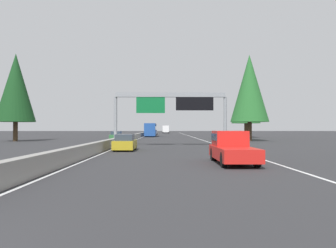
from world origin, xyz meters
name	(u,v)px	position (x,y,z in m)	size (l,w,h in m)	color
ground_plane	(138,138)	(60.00, 0.00, 0.00)	(320.00, 320.00, 0.00)	#2D2D30
median_barrier	(143,134)	(80.00, 0.30, 0.45)	(180.00, 0.56, 0.90)	gray
shoulder_stripe_right	(193,137)	(70.00, -11.52, 0.01)	(160.00, 0.16, 0.01)	silver
shoulder_stripe_median	(142,137)	(70.00, -0.25, 0.01)	(160.00, 0.16, 0.01)	silver
sign_gantry_overhead	(172,104)	(32.71, -6.04, 4.78)	(0.50, 12.68, 6.00)	gray
pickup_mid_right	(232,147)	(14.58, -9.11, 0.91)	(5.60, 2.00, 1.86)	red
sedan_distant_b	(125,143)	(25.56, -1.62, 0.68)	(4.40, 1.80, 1.47)	#AD931E
bus_distant_a	(151,129)	(75.58, -1.86, 1.72)	(11.50, 2.55, 3.10)	#1E4793
box_truck_far_left	(166,129)	(126.53, -5.65, 1.61)	(8.50, 2.40, 2.95)	white
minivan_far_center	(154,131)	(98.90, -1.88, 0.95)	(5.00, 1.95, 1.69)	slate
oncoming_near	(116,136)	(52.18, 2.99, 0.68)	(4.40, 1.80, 1.47)	#2D6B38
conifer_right_near	(250,88)	(47.70, -18.58, 8.27)	(5.98, 5.98, 13.60)	#4C3823
conifer_right_mid	(246,98)	(66.49, -22.55, 8.38)	(6.06, 6.06, 13.78)	#4C3823
conifer_left_near	(16,88)	(46.97, 17.77, 8.23)	(5.96, 5.96, 13.54)	#4C3823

